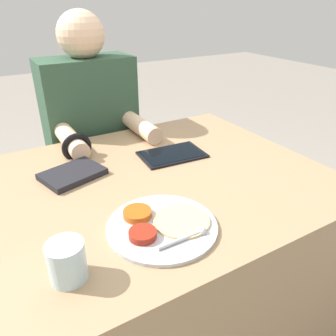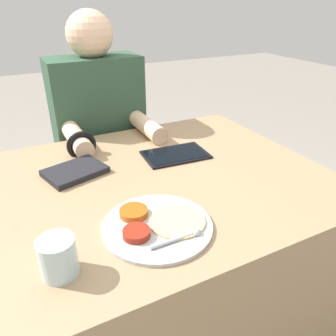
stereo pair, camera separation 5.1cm
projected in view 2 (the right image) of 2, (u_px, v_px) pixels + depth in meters
The scene contains 6 objects.
dining_table at pixel (145, 270), 1.23m from camera, with size 1.21×0.89×0.78m.
thali_tray at pixel (156, 225), 0.83m from camera, with size 0.28×0.28×0.03m.
red_notebook at pixel (75, 172), 1.08m from camera, with size 0.22×0.18×0.02m.
tablet_device at pixel (175, 155), 1.21m from camera, with size 0.24×0.17×0.01m.
person_diner at pixel (103, 159), 1.60m from camera, with size 0.40×0.46×1.26m.
drinking_glass at pixel (58, 257), 0.68m from camera, with size 0.08×0.08×0.09m.
Camera 2 is at (-0.34, -0.85, 1.30)m, focal length 35.00 mm.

